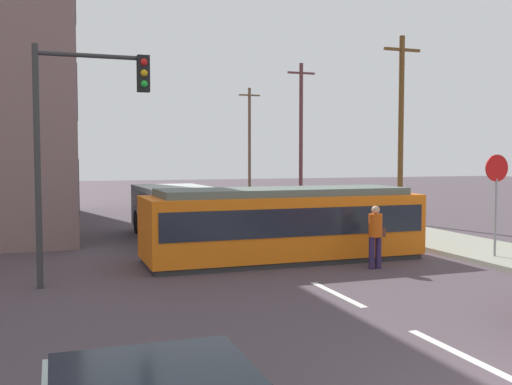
# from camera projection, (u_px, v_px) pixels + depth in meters

# --- Properties ---
(ground_plane) EXTENTS (120.00, 120.00, 0.00)m
(ground_plane) POSITION_uv_depth(u_px,v_px,m) (272.00, 263.00, 16.26)
(ground_plane) COLOR #493D44
(lane_stripe_1) EXTENTS (0.16, 2.40, 0.01)m
(lane_stripe_1) POSITION_uv_depth(u_px,v_px,m) (459.00, 353.00, 8.71)
(lane_stripe_1) COLOR silver
(lane_stripe_1) RESTS_ON ground
(lane_stripe_2) EXTENTS (0.16, 2.40, 0.01)m
(lane_stripe_2) POSITION_uv_depth(u_px,v_px,m) (337.00, 294.00, 12.48)
(lane_stripe_2) COLOR silver
(lane_stripe_2) RESTS_ON ground
(lane_stripe_3) EXTENTS (0.16, 2.40, 0.01)m
(lane_stripe_3) POSITION_uv_depth(u_px,v_px,m) (214.00, 234.00, 22.19)
(lane_stripe_3) COLOR silver
(lane_stripe_3) RESTS_ON ground
(lane_stripe_4) EXTENTS (0.16, 2.40, 0.01)m
(lane_stripe_4) POSITION_uv_depth(u_px,v_px,m) (182.00, 219.00, 27.85)
(lane_stripe_4) COLOR silver
(lane_stripe_4) RESTS_ON ground
(streetcar_tram) EXTENTS (7.90, 2.61, 2.07)m
(streetcar_tram) POSITION_uv_depth(u_px,v_px,m) (283.00, 223.00, 16.61)
(streetcar_tram) COLOR orange
(streetcar_tram) RESTS_ON ground
(city_bus) EXTENTS (2.73, 6.07, 1.86)m
(city_bus) POSITION_uv_depth(u_px,v_px,m) (179.00, 209.00, 21.05)
(city_bus) COLOR #B4BDB7
(city_bus) RESTS_ON ground
(pedestrian_crossing) EXTENTS (0.51, 0.36, 1.67)m
(pedestrian_crossing) POSITION_uv_depth(u_px,v_px,m) (376.00, 233.00, 15.32)
(pedestrian_crossing) COLOR #2D1F45
(pedestrian_crossing) RESTS_ON ground
(stop_sign) EXTENTS (0.76, 0.07, 2.88)m
(stop_sign) POSITION_uv_depth(u_px,v_px,m) (496.00, 184.00, 16.38)
(stop_sign) COLOR gray
(stop_sign) RESTS_ON sidewalk_curb_right
(traffic_light_mast) EXTENTS (2.56, 0.33, 5.44)m
(traffic_light_mast) POSITION_uv_depth(u_px,v_px,m) (82.00, 121.00, 13.14)
(traffic_light_mast) COLOR #333333
(traffic_light_mast) RESTS_ON ground
(utility_pole_mid) EXTENTS (1.80, 0.24, 8.30)m
(utility_pole_mid) POSITION_uv_depth(u_px,v_px,m) (401.00, 126.00, 25.88)
(utility_pole_mid) COLOR brown
(utility_pole_mid) RESTS_ON ground
(utility_pole_far) EXTENTS (1.80, 0.24, 8.76)m
(utility_pole_far) POSITION_uv_depth(u_px,v_px,m) (301.00, 131.00, 36.23)
(utility_pole_far) COLOR brown
(utility_pole_far) RESTS_ON ground
(utility_pole_distant) EXTENTS (1.80, 0.24, 8.64)m
(utility_pole_distant) POSITION_uv_depth(u_px,v_px,m) (249.00, 138.00, 47.95)
(utility_pole_distant) COLOR brown
(utility_pole_distant) RESTS_ON ground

